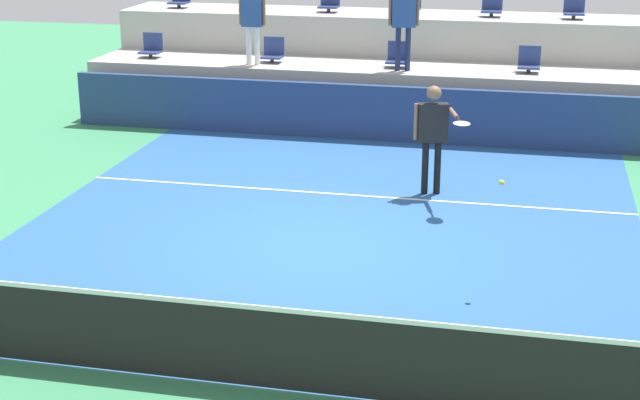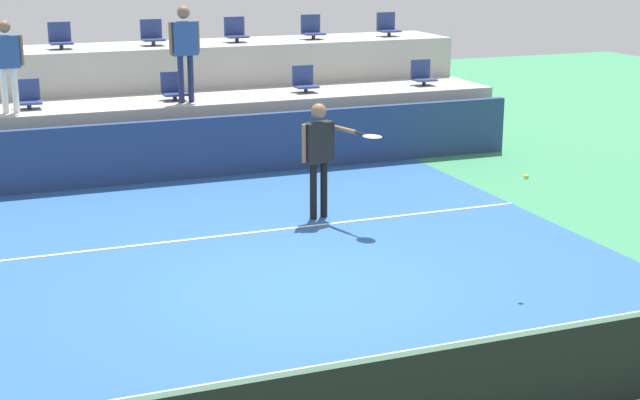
# 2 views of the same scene
# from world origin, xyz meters

# --- Properties ---
(ground_plane) EXTENTS (40.00, 40.00, 0.00)m
(ground_plane) POSITION_xyz_m (0.00, 0.00, 0.00)
(ground_plane) COLOR #388456
(court_inner_paint) EXTENTS (9.00, 10.00, 0.01)m
(court_inner_paint) POSITION_xyz_m (0.00, 1.00, 0.00)
(court_inner_paint) COLOR #285693
(court_inner_paint) RESTS_ON ground_plane
(court_service_line) EXTENTS (9.00, 0.06, 0.00)m
(court_service_line) POSITION_xyz_m (0.00, 2.40, 0.01)
(court_service_line) COLOR white
(court_service_line) RESTS_ON ground_plane
(tennis_net) EXTENTS (10.48, 0.08, 1.07)m
(tennis_net) POSITION_xyz_m (0.00, -4.00, 0.50)
(tennis_net) COLOR black
(tennis_net) RESTS_ON ground_plane
(sponsor_backboard) EXTENTS (13.00, 0.16, 1.10)m
(sponsor_backboard) POSITION_xyz_m (0.00, 6.00, 0.55)
(sponsor_backboard) COLOR navy
(sponsor_backboard) RESTS_ON ground_plane
(seating_tier_lower) EXTENTS (13.00, 1.80, 1.25)m
(seating_tier_lower) POSITION_xyz_m (0.00, 7.30, 0.62)
(seating_tier_lower) COLOR #ADAAA3
(seating_tier_lower) RESTS_ON ground_plane
(seating_tier_upper) EXTENTS (13.00, 1.80, 2.10)m
(seating_tier_upper) POSITION_xyz_m (0.00, 9.10, 1.05)
(seating_tier_upper) COLOR #ADAAA3
(seating_tier_upper) RESTS_ON ground_plane
(stadium_chair_lower_far_left) EXTENTS (0.44, 0.40, 0.52)m
(stadium_chair_lower_far_left) POSITION_xyz_m (-5.36, 7.23, 1.46)
(stadium_chair_lower_far_left) COLOR #2D2D33
(stadium_chair_lower_far_left) RESTS_ON seating_tier_lower
(stadium_chair_lower_left) EXTENTS (0.44, 0.40, 0.52)m
(stadium_chair_lower_left) POSITION_xyz_m (-2.63, 7.23, 1.46)
(stadium_chair_lower_left) COLOR #2D2D33
(stadium_chair_lower_left) RESTS_ON seating_tier_lower
(stadium_chair_lower_center) EXTENTS (0.44, 0.40, 0.52)m
(stadium_chair_lower_center) POSITION_xyz_m (0.02, 7.23, 1.46)
(stadium_chair_lower_center) COLOR #2D2D33
(stadium_chair_lower_center) RESTS_ON seating_tier_lower
(stadium_chair_lower_right) EXTENTS (0.44, 0.40, 0.52)m
(stadium_chair_lower_right) POSITION_xyz_m (2.67, 7.23, 1.46)
(stadium_chair_lower_right) COLOR #2D2D33
(stadium_chair_lower_right) RESTS_ON seating_tier_lower
(stadium_chair_upper_left) EXTENTS (0.44, 0.40, 0.52)m
(stadium_chair_upper_left) POSITION_xyz_m (-3.60, 9.03, 2.31)
(stadium_chair_upper_left) COLOR #2D2D33
(stadium_chair_upper_left) RESTS_ON seating_tier_upper
(stadium_chair_upper_mid_left) EXTENTS (0.44, 0.40, 0.52)m
(stadium_chair_upper_mid_left) POSITION_xyz_m (-1.80, 9.03, 2.31)
(stadium_chair_upper_mid_left) COLOR #2D2D33
(stadium_chair_upper_mid_left) RESTS_ON seating_tier_upper
(stadium_chair_upper_center) EXTENTS (0.44, 0.40, 0.52)m
(stadium_chair_upper_center) POSITION_xyz_m (0.03, 9.03, 2.31)
(stadium_chair_upper_center) COLOR #2D2D33
(stadium_chair_upper_center) RESTS_ON seating_tier_upper
(stadium_chair_upper_mid_right) EXTENTS (0.44, 0.40, 0.52)m
(stadium_chair_upper_mid_right) POSITION_xyz_m (1.80, 9.03, 2.31)
(stadium_chair_upper_mid_right) COLOR #2D2D33
(stadium_chair_upper_mid_right) RESTS_ON seating_tier_upper
(stadium_chair_upper_right) EXTENTS (0.44, 0.40, 0.52)m
(stadium_chair_upper_right) POSITION_xyz_m (3.52, 9.03, 2.31)
(stadium_chair_upper_right) COLOR #2D2D33
(stadium_chair_upper_right) RESTS_ON seating_tier_upper
(tennis_player) EXTENTS (0.99, 1.17, 1.80)m
(tennis_player) POSITION_xyz_m (1.27, 2.75, 1.11)
(tennis_player) COLOR black
(tennis_player) RESTS_ON ground_plane
(spectator_in_grey) EXTENTS (0.57, 0.21, 1.61)m
(spectator_in_grey) POSITION_xyz_m (-2.95, 6.85, 2.21)
(spectator_in_grey) COLOR white
(spectator_in_grey) RESTS_ON seating_tier_lower
(spectator_leaning_on_rail) EXTENTS (0.61, 0.28, 1.78)m
(spectator_leaning_on_rail) POSITION_xyz_m (0.18, 6.85, 2.33)
(spectator_leaning_on_rail) COLOR navy
(spectator_leaning_on_rail) RESTS_ON seating_tier_lower
(tennis_ball) EXTENTS (0.07, 0.07, 0.07)m
(tennis_ball) POSITION_xyz_m (2.49, -0.98, 1.42)
(tennis_ball) COLOR #CCE033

